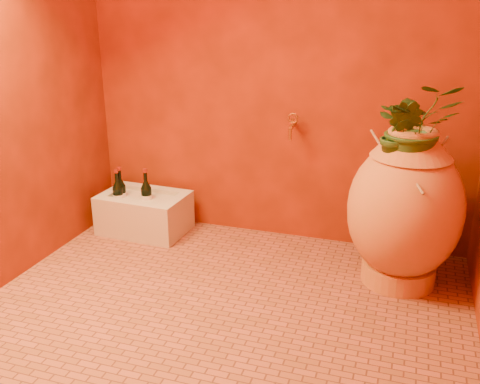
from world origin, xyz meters
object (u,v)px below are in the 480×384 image
(wine_bottle_c, at_px, (121,194))
(amphora, at_px, (405,209))
(stone_basin, at_px, (145,214))
(wine_bottle_a, at_px, (118,196))
(wall_tap, at_px, (292,125))
(wine_bottle_b, at_px, (147,197))

(wine_bottle_c, bearing_deg, amphora, -5.23)
(stone_basin, bearing_deg, wine_bottle_c, -176.10)
(wine_bottle_a, bearing_deg, stone_basin, 14.80)
(wall_tap, bearing_deg, wine_bottle_b, -169.68)
(wine_bottle_a, xyz_separation_m, wine_bottle_b, (0.20, 0.04, 0.00))
(wine_bottle_b, bearing_deg, wine_bottle_a, -168.14)
(stone_basin, bearing_deg, wine_bottle_a, -165.20)
(amphora, relative_size, wall_tap, 5.66)
(stone_basin, xyz_separation_m, wine_bottle_a, (-0.17, -0.04, 0.12))
(amphora, xyz_separation_m, wine_bottle_c, (-1.87, 0.17, -0.19))
(wine_bottle_a, height_order, wine_bottle_c, wine_bottle_c)
(stone_basin, distance_m, wine_bottle_c, 0.21)
(wine_bottle_b, bearing_deg, wine_bottle_c, -177.74)
(stone_basin, height_order, wine_bottle_b, wine_bottle_b)
(stone_basin, height_order, wine_bottle_c, wine_bottle_c)
(amphora, xyz_separation_m, wall_tap, (-0.72, 0.35, 0.34))
(wine_bottle_a, height_order, wine_bottle_b, wine_bottle_b)
(amphora, relative_size, wine_bottle_b, 2.90)
(wine_bottle_b, relative_size, wall_tap, 1.95)
(amphora, relative_size, wine_bottle_a, 3.01)
(stone_basin, bearing_deg, amphora, -6.12)
(wine_bottle_b, bearing_deg, wall_tap, 10.32)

